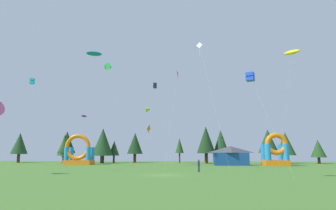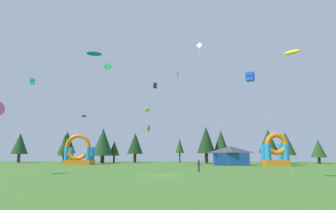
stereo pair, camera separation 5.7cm
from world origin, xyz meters
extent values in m
plane|color=#47752D|center=(0.00, 0.00, 0.00)|extent=(120.00, 120.00, 0.00)
ellipsoid|color=#0C7F7A|center=(-16.99, 21.62, 24.08)|extent=(3.66, 3.26, 1.45)
cylinder|color=silver|center=(-14.28, 23.68, 12.04)|extent=(5.42, 4.14, 24.08)
cone|color=#8CD826|center=(-6.39, 32.12, 13.28)|extent=(1.41, 1.34, 1.49)
cylinder|color=silver|center=(-6.43, 29.90, 6.64)|extent=(0.10, 4.47, 13.29)
pyramid|color=orange|center=(-4.70, 19.48, 7.48)|extent=(0.72, 1.22, 1.16)
cylinder|color=orange|center=(-4.62, 19.45, 6.94)|extent=(0.04, 0.04, 1.04)
cylinder|color=silver|center=(-3.91, 19.82, 3.73)|extent=(1.44, 0.75, 7.46)
cube|color=blue|center=(10.44, -4.58, 11.18)|extent=(1.15, 1.15, 0.43)
cube|color=blue|center=(10.44, -4.58, 11.70)|extent=(1.15, 1.15, 0.43)
cylinder|color=silver|center=(12.26, -5.48, 5.72)|extent=(3.66, 1.82, 11.45)
ellipsoid|color=yellow|center=(18.30, 3.61, 17.13)|extent=(2.28, 3.42, 1.54)
cylinder|color=silver|center=(17.46, 5.88, 8.57)|extent=(1.70, 4.56, 17.13)
pyramid|color=red|center=(1.52, 13.87, 17.12)|extent=(0.40, 1.04, 1.04)
cylinder|color=red|center=(1.45, 13.87, 16.50)|extent=(0.04, 0.04, 1.19)
cylinder|color=silver|center=(0.32, 12.70, 8.55)|extent=(2.28, 2.35, 17.10)
ellipsoid|color=purple|center=(-19.10, 23.00, 10.58)|extent=(1.15, 2.04, 0.64)
cylinder|color=silver|center=(-18.64, 25.26, 5.29)|extent=(0.93, 4.54, 10.58)
cube|color=#19B7CC|center=(-20.47, 3.98, 13.35)|extent=(0.68, 0.68, 0.39)
cube|color=#19B7CC|center=(-20.47, 3.98, 13.82)|extent=(0.68, 0.68, 0.39)
cylinder|color=silver|center=(-17.60, 4.49, 6.79)|extent=(5.76, 1.02, 13.59)
pyramid|color=white|center=(5.47, 12.55, 21.83)|extent=(0.91, 0.56, 0.87)
cylinder|color=white|center=(5.45, 12.49, 20.86)|extent=(0.04, 0.04, 1.95)
cylinder|color=silver|center=(7.30, 8.68, 10.92)|extent=(3.72, 7.64, 21.84)
cube|color=black|center=(-3.65, 21.86, 16.49)|extent=(0.72, 0.72, 0.51)
cube|color=black|center=(-3.65, 21.86, 17.10)|extent=(0.72, 0.72, 0.51)
cylinder|color=silver|center=(-1.87, 21.35, 8.40)|extent=(3.58, 1.02, 16.80)
cone|color=green|center=(-13.71, 22.51, 21.30)|extent=(2.12, 2.10, 1.73)
cylinder|color=silver|center=(-10.85, 21.25, 10.65)|extent=(5.73, 2.53, 21.31)
cylinder|color=navy|center=(4.82, 6.18, 0.44)|extent=(0.15, 0.15, 0.89)
cylinder|color=navy|center=(4.64, 6.14, 0.44)|extent=(0.15, 0.15, 0.89)
cylinder|color=navy|center=(4.73, 6.16, 1.24)|extent=(0.37, 0.37, 0.70)
sphere|color=brown|center=(4.73, 6.16, 1.71)|extent=(0.24, 0.24, 0.24)
cube|color=orange|center=(22.29, 28.98, 0.59)|extent=(5.14, 4.78, 1.18)
cylinder|color=#268CD8|center=(20.39, 27.26, 2.93)|extent=(1.34, 1.34, 3.50)
cylinder|color=#268CD8|center=(24.19, 27.26, 2.93)|extent=(1.34, 1.34, 3.50)
cylinder|color=#268CD8|center=(20.39, 30.70, 2.93)|extent=(1.34, 1.34, 3.50)
cylinder|color=#268CD8|center=(24.19, 30.70, 2.93)|extent=(1.34, 1.34, 3.50)
torus|color=orange|center=(22.29, 27.26, 4.68)|extent=(4.87, 1.07, 4.87)
cube|color=orange|center=(-22.93, 31.64, 0.52)|extent=(6.37, 3.96, 1.04)
cylinder|color=#268CD8|center=(-25.56, 30.21, 2.58)|extent=(1.11, 1.11, 3.08)
cylinder|color=#268CD8|center=(-20.30, 30.21, 2.58)|extent=(1.11, 1.11, 3.08)
cylinder|color=#268CD8|center=(-25.56, 33.06, 2.58)|extent=(1.11, 1.11, 3.08)
cylinder|color=#268CD8|center=(-20.30, 33.06, 2.58)|extent=(1.11, 1.11, 3.08)
torus|color=orange|center=(-22.93, 30.21, 4.12)|extent=(6.15, 0.89, 6.15)
cube|color=#19478C|center=(12.75, 29.61, 1.40)|extent=(7.63, 3.76, 2.80)
pyramid|color=#3F3F47|center=(12.75, 29.61, 3.52)|extent=(7.63, 3.76, 1.45)
cylinder|color=#4C331E|center=(-44.81, 42.80, 1.21)|extent=(0.82, 0.82, 2.43)
cone|color=#1E4221|center=(-44.81, 42.80, 5.42)|extent=(4.58, 4.58, 5.99)
cylinder|color=#4C331E|center=(-31.93, 46.00, 0.76)|extent=(0.63, 0.63, 1.51)
cone|color=#1E4221|center=(-31.93, 46.00, 4.32)|extent=(3.52, 3.52, 5.61)
cylinder|color=#4C331E|center=(-31.28, 41.99, 1.00)|extent=(0.67, 0.67, 2.01)
cone|color=#234C1E|center=(-31.28, 41.99, 4.98)|extent=(3.73, 3.73, 5.94)
cylinder|color=#4C331E|center=(-30.92, 42.64, 1.35)|extent=(0.88, 0.88, 2.70)
cone|color=#193819|center=(-30.92, 42.64, 5.73)|extent=(4.86, 4.86, 6.05)
cylinder|color=#4C331E|center=(-20.14, 41.06, 1.00)|extent=(1.04, 1.04, 2.01)
cone|color=#1E4221|center=(-20.14, 41.06, 5.73)|extent=(5.75, 5.75, 7.44)
cylinder|color=#4C331E|center=(-17.45, 43.15, 1.01)|extent=(0.52, 0.52, 2.03)
cone|color=#193819|center=(-17.45, 43.15, 4.08)|extent=(2.91, 2.91, 4.11)
cylinder|color=#4C331E|center=(-12.07, 45.88, 1.24)|extent=(0.81, 0.81, 2.48)
cone|color=#193819|center=(-12.07, 45.88, 5.49)|extent=(4.47, 4.47, 6.01)
cylinder|color=#4C331E|center=(0.79, 44.46, 1.36)|extent=(0.43, 0.43, 2.73)
cone|color=#234C1E|center=(0.79, 44.46, 4.80)|extent=(2.38, 2.38, 4.14)
cylinder|color=#4C331E|center=(7.96, 40.68, 1.32)|extent=(0.89, 0.89, 2.65)
cone|color=#193819|center=(7.96, 40.68, 6.20)|extent=(4.92, 4.92, 7.11)
cylinder|color=#4C331E|center=(12.07, 42.59, 1.28)|extent=(0.76, 0.76, 2.56)
cone|color=#1E4221|center=(12.07, 42.59, 5.78)|extent=(4.24, 4.24, 6.43)
cylinder|color=#4C331E|center=(24.29, 41.22, 1.36)|extent=(0.94, 0.94, 2.73)
cone|color=#1E4221|center=(24.29, 41.22, 5.84)|extent=(5.22, 5.22, 6.23)
cylinder|color=#4C331E|center=(29.56, 43.67, 1.06)|extent=(0.92, 0.92, 2.13)
cone|color=#234C1E|center=(29.56, 43.67, 5.21)|extent=(5.11, 5.11, 6.17)
cylinder|color=#4C331E|center=(37.01, 41.32, 0.80)|extent=(0.69, 0.69, 1.61)
cone|color=#234C1E|center=(37.01, 41.32, 3.90)|extent=(3.82, 3.82, 4.58)
camera|label=1|loc=(3.20, -37.68, 2.80)|focal=31.09mm
camera|label=2|loc=(3.26, -37.67, 2.80)|focal=31.09mm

